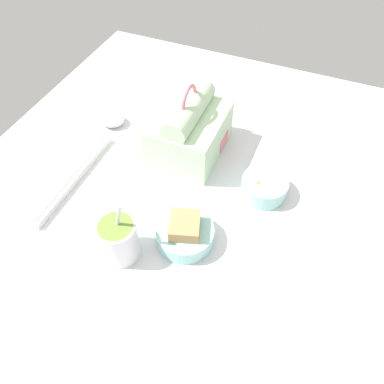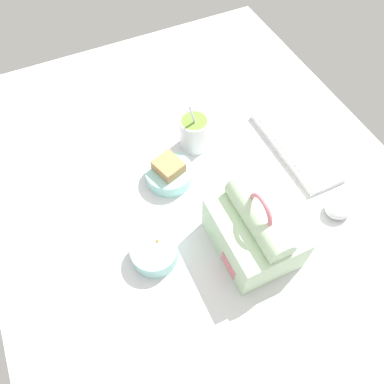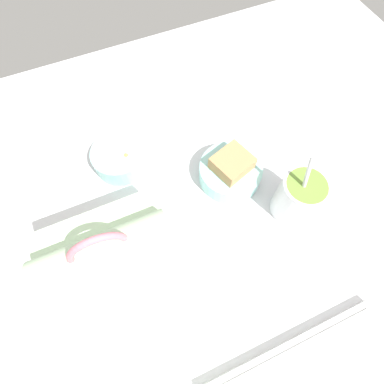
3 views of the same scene
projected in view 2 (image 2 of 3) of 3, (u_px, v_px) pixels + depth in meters
The scene contains 7 objects.
desk_surface at pixel (200, 190), 101.59cm from camera, with size 140.00×110.00×2.00cm.
keyboard at pixel (296, 146), 107.58cm from camera, with size 31.95×11.60×2.10cm.
lunch_bag at pixel (255, 231), 85.78cm from camera, with size 20.76×16.99×20.36cm.
soup_cup at pixel (194, 132), 104.70cm from camera, with size 8.21×8.21×16.74cm.
bento_bowl_sandwich at pixel (169, 173), 100.27cm from camera, with size 12.67×12.67×7.17cm.
bento_bowl_snacks at pixel (155, 252), 87.92cm from camera, with size 11.09×11.09×5.58cm.
computer_mouse at pixel (339, 208), 95.15cm from camera, with size 6.27×7.37×3.82cm.
Camera 2 is at (49.49, -25.69, 85.95)cm, focal length 35.00 mm.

